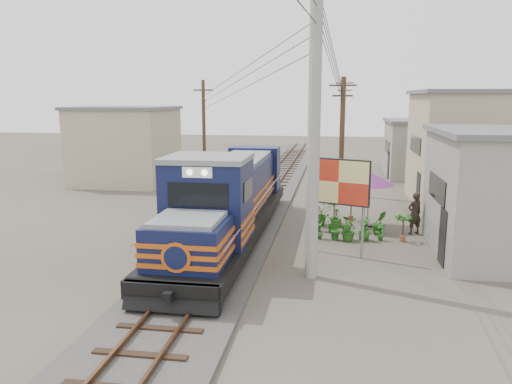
% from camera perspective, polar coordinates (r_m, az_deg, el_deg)
% --- Properties ---
extents(ground, '(120.00, 120.00, 0.00)m').
position_cam_1_polar(ground, '(17.71, -5.14, -8.46)').
color(ground, '#473F35').
rests_on(ground, ground).
extents(ballast, '(3.60, 70.00, 0.16)m').
position_cam_1_polar(ballast, '(27.14, 0.02, -1.42)').
color(ballast, '#595651').
rests_on(ballast, ground).
extents(track, '(1.15, 70.00, 0.12)m').
position_cam_1_polar(track, '(27.10, 0.02, -1.05)').
color(track, '#51331E').
rests_on(track, ground).
extents(locomotive, '(2.80, 15.20, 3.77)m').
position_cam_1_polar(locomotive, '(20.28, -3.00, -1.07)').
color(locomotive, black).
rests_on(locomotive, ground).
extents(utility_pole_main, '(0.40, 0.40, 10.00)m').
position_cam_1_polar(utility_pole_main, '(15.73, 6.65, 7.71)').
color(utility_pole_main, '#9E9B93').
rests_on(utility_pole_main, ground).
extents(wooden_pole_mid, '(1.60, 0.24, 7.00)m').
position_cam_1_polar(wooden_pole_mid, '(30.27, 9.74, 6.58)').
color(wooden_pole_mid, '#4C3826').
rests_on(wooden_pole_mid, ground).
extents(wooden_pole_far, '(1.60, 0.24, 7.50)m').
position_cam_1_polar(wooden_pole_far, '(44.24, 9.99, 8.19)').
color(wooden_pole_far, '#4C3826').
rests_on(wooden_pole_far, ground).
extents(wooden_pole_left, '(1.60, 0.24, 7.00)m').
position_cam_1_polar(wooden_pole_left, '(35.47, -5.98, 7.27)').
color(wooden_pole_left, '#4C3826').
rests_on(wooden_pole_left, ground).
extents(power_lines, '(9.65, 19.00, 3.30)m').
position_cam_1_polar(power_lines, '(25.12, -0.87, 14.76)').
color(power_lines, black).
rests_on(power_lines, ground).
extents(shophouse_mid, '(8.40, 7.35, 6.20)m').
position_cam_1_polar(shophouse_mid, '(29.52, 25.49, 4.47)').
color(shophouse_mid, tan).
rests_on(shophouse_mid, ground).
extents(shophouse_back, '(6.30, 6.30, 4.20)m').
position_cam_1_polar(shophouse_back, '(38.98, 19.19, 4.73)').
color(shophouse_back, gray).
rests_on(shophouse_back, ground).
extents(shophouse_left, '(6.30, 6.30, 5.20)m').
position_cam_1_polar(shophouse_left, '(35.33, -14.68, 5.23)').
color(shophouse_left, tan).
rests_on(shophouse_left, ground).
extents(billboard, '(2.24, 0.92, 3.62)m').
position_cam_1_polar(billboard, '(18.54, 9.45, 0.87)').
color(billboard, '#99999E').
rests_on(billboard, ground).
extents(market_umbrella, '(2.61, 2.61, 2.52)m').
position_cam_1_polar(market_umbrella, '(22.95, 12.83, 1.48)').
color(market_umbrella, black).
rests_on(market_umbrella, ground).
extents(vendor, '(0.79, 0.70, 1.83)m').
position_cam_1_polar(vendor, '(22.51, 17.68, -2.32)').
color(vendor, black).
rests_on(vendor, ground).
extents(plant_nursery, '(3.55, 3.41, 1.10)m').
position_cam_1_polar(plant_nursery, '(22.05, 9.65, -3.41)').
color(plant_nursery, '#255E1A').
rests_on(plant_nursery, ground).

